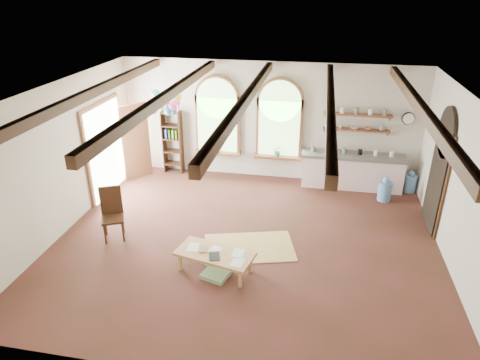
% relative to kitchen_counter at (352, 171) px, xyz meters
% --- Properties ---
extents(floor, '(8.00, 8.00, 0.00)m').
position_rel_kitchen_counter_xyz_m(floor, '(-2.30, -3.20, -0.48)').
color(floor, '#532722').
rests_on(floor, ground).
extents(ceiling_beams, '(6.20, 6.80, 0.18)m').
position_rel_kitchen_counter_xyz_m(ceiling_beams, '(-2.30, -3.20, 2.62)').
color(ceiling_beams, '#3D2013').
rests_on(ceiling_beams, ceiling).
extents(window_left, '(1.30, 0.28, 2.20)m').
position_rel_kitchen_counter_xyz_m(window_left, '(-3.70, 0.23, 1.16)').
color(window_left, brown).
rests_on(window_left, floor).
extents(window_right, '(1.30, 0.28, 2.20)m').
position_rel_kitchen_counter_xyz_m(window_right, '(-2.00, 0.23, 1.16)').
color(window_right, brown).
rests_on(window_right, floor).
extents(left_doorway, '(0.10, 1.90, 2.50)m').
position_rel_kitchen_counter_xyz_m(left_doorway, '(-6.25, -1.40, 0.67)').
color(left_doorway, brown).
rests_on(left_doorway, floor).
extents(right_doorway, '(0.10, 1.30, 2.40)m').
position_rel_kitchen_counter_xyz_m(right_doorway, '(1.65, -1.70, 0.62)').
color(right_doorway, black).
rests_on(right_doorway, floor).
extents(kitchen_counter, '(2.68, 0.62, 0.94)m').
position_rel_kitchen_counter_xyz_m(kitchen_counter, '(0.00, 0.00, 0.00)').
color(kitchen_counter, silver).
rests_on(kitchen_counter, floor).
extents(wall_shelf_lower, '(1.70, 0.24, 0.04)m').
position_rel_kitchen_counter_xyz_m(wall_shelf_lower, '(0.00, 0.18, 1.07)').
color(wall_shelf_lower, brown).
rests_on(wall_shelf_lower, wall_back).
extents(wall_shelf_upper, '(1.70, 0.24, 0.04)m').
position_rel_kitchen_counter_xyz_m(wall_shelf_upper, '(0.00, 0.18, 1.47)').
color(wall_shelf_upper, brown).
rests_on(wall_shelf_upper, wall_back).
extents(wall_clock, '(0.32, 0.04, 0.32)m').
position_rel_kitchen_counter_xyz_m(wall_clock, '(1.25, 0.25, 1.42)').
color(wall_clock, black).
rests_on(wall_clock, wall_back).
extents(bookshelf, '(0.53, 0.32, 1.80)m').
position_rel_kitchen_counter_xyz_m(bookshelf, '(-5.00, 0.12, 0.42)').
color(bookshelf, '#3D2013').
rests_on(bookshelf, floor).
extents(coffee_table, '(1.57, 0.97, 0.42)m').
position_rel_kitchen_counter_xyz_m(coffee_table, '(-2.70, -4.28, -0.11)').
color(coffee_table, tan).
rests_on(coffee_table, floor).
extents(side_chair, '(0.60, 0.60, 1.14)m').
position_rel_kitchen_counter_xyz_m(side_chair, '(-5.11, -3.53, -0.15)').
color(side_chair, '#3D2013').
rests_on(side_chair, floor).
extents(floor_mat, '(2.07, 1.58, 0.02)m').
position_rel_kitchen_counter_xyz_m(floor_mat, '(-2.19, -3.39, -0.47)').
color(floor_mat, tan).
rests_on(floor_mat, floor).
extents(floor_cushion, '(0.59, 0.59, 0.08)m').
position_rel_kitchen_counter_xyz_m(floor_cushion, '(-2.65, -4.42, -0.43)').
color(floor_cushion, '#7AA16F').
rests_on(floor_cushion, floor).
extents(water_jug_a, '(0.33, 0.33, 0.63)m').
position_rel_kitchen_counter_xyz_m(water_jug_a, '(0.80, -0.64, -0.20)').
color(water_jug_a, '#5E95CA').
rests_on(water_jug_a, floor).
extents(water_jug_b, '(0.30, 0.30, 0.59)m').
position_rel_kitchen_counter_xyz_m(water_jug_b, '(1.52, -0.00, -0.22)').
color(water_jug_b, '#5E95CA').
rests_on(water_jug_b, floor).
extents(balloon_cluster, '(0.76, 0.82, 1.15)m').
position_rel_kitchen_counter_xyz_m(balloon_cluster, '(-4.71, -0.96, 1.86)').
color(balloon_cluster, silver).
rests_on(balloon_cluster, floor).
extents(table_book, '(0.23, 0.28, 0.02)m').
position_rel_kitchen_counter_xyz_m(table_book, '(-3.03, -4.24, -0.05)').
color(table_book, olive).
rests_on(table_book, coffee_table).
extents(tablet, '(0.27, 0.33, 0.01)m').
position_rel_kitchen_counter_xyz_m(tablet, '(-2.68, -4.40, -0.05)').
color(tablet, black).
rests_on(tablet, coffee_table).
extents(potted_plant_left, '(0.27, 0.23, 0.30)m').
position_rel_kitchen_counter_xyz_m(potted_plant_left, '(-3.70, 0.12, 0.37)').
color(potted_plant_left, '#598C4C').
rests_on(potted_plant_left, window_left).
extents(potted_plant_right, '(0.27, 0.23, 0.30)m').
position_rel_kitchen_counter_xyz_m(potted_plant_right, '(-2.00, 0.12, 0.37)').
color(potted_plant_right, '#598C4C').
rests_on(potted_plant_right, window_right).
extents(shelf_cup_a, '(0.12, 0.10, 0.10)m').
position_rel_kitchen_counter_xyz_m(shelf_cup_a, '(-0.75, 0.18, 1.14)').
color(shelf_cup_a, white).
rests_on(shelf_cup_a, wall_shelf_lower).
extents(shelf_cup_b, '(0.10, 0.10, 0.09)m').
position_rel_kitchen_counter_xyz_m(shelf_cup_b, '(-0.40, 0.18, 1.14)').
color(shelf_cup_b, beige).
rests_on(shelf_cup_b, wall_shelf_lower).
extents(shelf_bowl_a, '(0.22, 0.22, 0.05)m').
position_rel_kitchen_counter_xyz_m(shelf_bowl_a, '(-0.05, 0.18, 1.12)').
color(shelf_bowl_a, beige).
rests_on(shelf_bowl_a, wall_shelf_lower).
extents(shelf_bowl_b, '(0.20, 0.20, 0.06)m').
position_rel_kitchen_counter_xyz_m(shelf_bowl_b, '(0.30, 0.18, 1.12)').
color(shelf_bowl_b, '#8C664C').
rests_on(shelf_bowl_b, wall_shelf_lower).
extents(shelf_vase, '(0.18, 0.18, 0.19)m').
position_rel_kitchen_counter_xyz_m(shelf_vase, '(0.65, 0.18, 1.19)').
color(shelf_vase, slate).
rests_on(shelf_vase, wall_shelf_lower).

